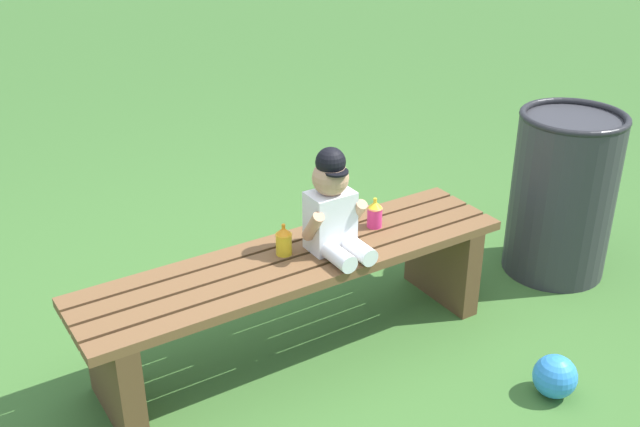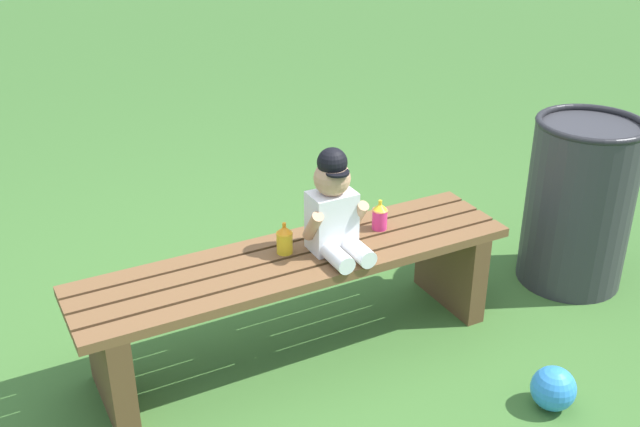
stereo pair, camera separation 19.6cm
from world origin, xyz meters
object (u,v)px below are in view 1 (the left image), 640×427
park_bench (297,286)px  trash_bin (563,194)px  sippy_cup_right (375,213)px  sippy_cup_left (284,240)px  child_figure (333,207)px  toy_ball (555,376)px

park_bench → trash_bin: trash_bin is taller
park_bench → trash_bin: 1.33m
park_bench → sippy_cup_right: sippy_cup_right is taller
sippy_cup_left → sippy_cup_right: bearing=0.0°
sippy_cup_right → child_figure: bearing=-164.4°
sippy_cup_left → toy_ball: size_ratio=0.78×
child_figure → sippy_cup_right: (0.24, 0.07, -0.12)m
sippy_cup_left → trash_bin: trash_bin is taller
park_bench → sippy_cup_left: 0.19m
park_bench → child_figure: bearing=-10.6°
child_figure → sippy_cup_right: 0.28m
child_figure → trash_bin: size_ratio=0.53×
park_bench → sippy_cup_left: size_ratio=13.61×
child_figure → sippy_cup_left: 0.22m
park_bench → sippy_cup_left: sippy_cup_left is taller
sippy_cup_left → toy_ball: bearing=-48.9°
sippy_cup_left → trash_bin: size_ratio=0.16×
trash_bin → sippy_cup_right: bearing=171.7°
sippy_cup_right → trash_bin: 0.95m
park_bench → child_figure: child_figure is taller
child_figure → toy_ball: child_figure is taller
sippy_cup_right → park_bench: bearing=-173.9°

